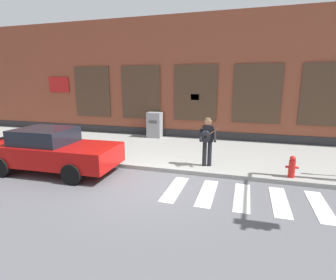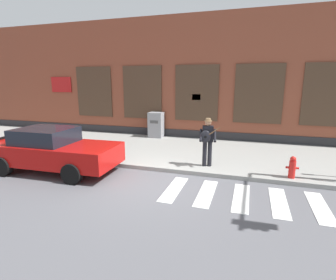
{
  "view_description": "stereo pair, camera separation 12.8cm",
  "coord_description": "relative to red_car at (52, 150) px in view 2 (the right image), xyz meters",
  "views": [
    {
      "loc": [
        2.62,
        -7.24,
        3.09
      ],
      "look_at": [
        0.04,
        1.33,
        1.1
      ],
      "focal_mm": 28.0,
      "sensor_mm": 36.0,
      "label": 1
    },
    {
      "loc": [
        2.74,
        -7.2,
        3.09
      ],
      "look_at": [
        0.04,
        1.33,
        1.1
      ],
      "focal_mm": 28.0,
      "sensor_mm": 36.0,
      "label": 2
    }
  ],
  "objects": [
    {
      "name": "busker",
      "position": [
        5.15,
        1.74,
        0.36
      ],
      "size": [
        0.75,
        0.6,
        1.72
      ],
      "color": "black",
      "rests_on": "sidewalk"
    },
    {
      "name": "red_car",
      "position": [
        0.0,
        0.0,
        0.0
      ],
      "size": [
        4.66,
        2.11,
        1.53
      ],
      "color": "#B20F0C",
      "rests_on": "ground"
    },
    {
      "name": "sidewalk",
      "position": [
        3.8,
        3.7,
        -0.7
      ],
      "size": [
        28.0,
        5.35,
        0.14
      ],
      "color": "gray",
      "rests_on": "ground"
    },
    {
      "name": "utility_box",
      "position": [
        1.7,
        5.93,
        0.05
      ],
      "size": [
        0.75,
        0.62,
        1.35
      ],
      "color": "gray",
      "rests_on": "sidewalk"
    },
    {
      "name": "building_backdrop",
      "position": [
        3.8,
        8.37,
        2.43
      ],
      "size": [
        28.0,
        4.06,
        6.42
      ],
      "color": "brown",
      "rests_on": "ground"
    },
    {
      "name": "crosswalk",
      "position": [
        6.92,
        -0.27,
        -0.76
      ],
      "size": [
        5.2,
        1.9,
        0.01
      ],
      "color": "silver",
      "rests_on": "ground"
    },
    {
      "name": "ground_plane",
      "position": [
        3.8,
        0.0,
        -0.77
      ],
      "size": [
        160.0,
        160.0,
        0.0
      ],
      "primitive_type": "plane",
      "color": "#56565B"
    },
    {
      "name": "fire_hydrant",
      "position": [
        7.89,
        1.38,
        -0.28
      ],
      "size": [
        0.38,
        0.2,
        0.7
      ],
      "color": "red",
      "rests_on": "sidewalk"
    }
  ]
}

